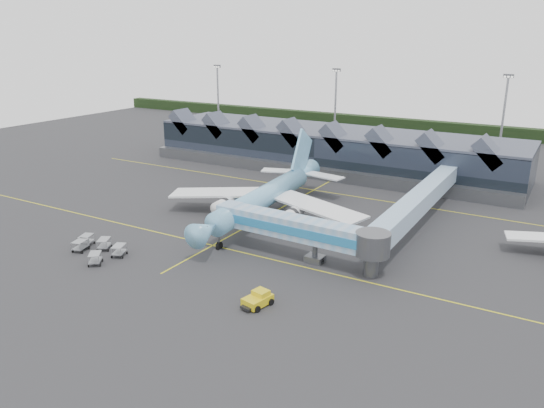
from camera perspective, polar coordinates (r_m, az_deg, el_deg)
The scene contains 10 objects.
ground at distance 89.70m, azimuth -3.36°, elevation -2.80°, with size 260.00×260.00×0.00m, color #2B2B2E.
taxi_stripes at distance 97.67m, azimuth -0.11°, elevation -1.03°, with size 120.00×60.00×0.01m.
tree_line_far at distance 188.03m, azimuth 15.70°, elevation 8.08°, with size 260.00×4.00×4.00m, color black.
terminal at distance 130.79m, azimuth 6.32°, elevation 5.92°, with size 90.00×22.25×12.52m.
light_masts at distance 136.33m, azimuth 19.34°, elevation 8.77°, with size 132.40×42.56×22.45m.
main_airliner at distance 94.21m, azimuth -0.62°, elevation 0.90°, with size 38.09×43.93×14.10m.
jet_bridge at distance 76.38m, azimuth 3.93°, elevation -2.99°, with size 27.60×4.91×6.39m.
fuel_truck at distance 97.22m, azimuth -3.96°, elevation -0.16°, with size 3.43×8.69×2.89m.
pushback_tug at distance 65.35m, azimuth -1.54°, elevation -10.21°, with size 3.22×4.40×1.80m.
baggage_carts at distance 84.21m, azimuth -18.31°, elevation -4.43°, with size 9.78×7.48×1.69m.
Camera 1 is at (46.93, -69.69, 31.42)m, focal length 35.00 mm.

